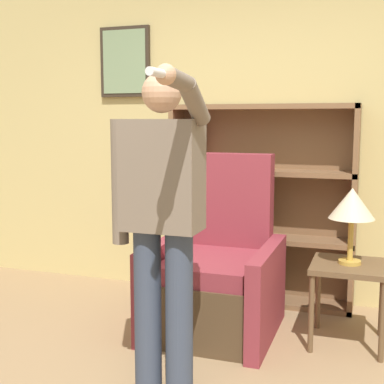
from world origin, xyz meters
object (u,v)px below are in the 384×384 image
at_px(side_table, 349,276).
at_px(table_lamp, 352,206).
at_px(armchair, 217,278).
at_px(bookcase, 244,207).
at_px(person_standing, 161,215).

xyz_separation_m(side_table, table_lamp, (0.00, 0.00, 0.47)).
bearing_deg(armchair, bookcase, 88.22).
distance_m(person_standing, table_lamp, 1.37).
distance_m(person_standing, side_table, 1.47).
bearing_deg(person_standing, table_lamp, 47.37).
height_order(person_standing, side_table, person_standing).
bearing_deg(person_standing, armchair, 88.65).
bearing_deg(side_table, armchair, -178.50).
bearing_deg(armchair, side_table, 1.50).
bearing_deg(bookcase, side_table, -37.02).
height_order(bookcase, side_table, bookcase).
height_order(side_table, table_lamp, table_lamp).
bearing_deg(side_table, bookcase, 142.98).
bearing_deg(table_lamp, bookcase, 142.98).
xyz_separation_m(person_standing, table_lamp, (0.93, 1.01, -0.05)).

